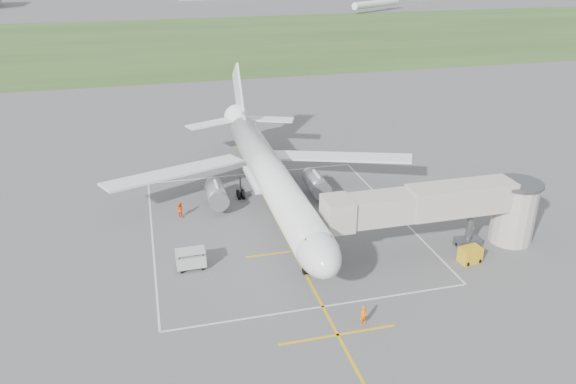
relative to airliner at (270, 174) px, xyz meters
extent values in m
plane|color=#555558|center=(0.00, -0.75, -4.39)|extent=(700.00, 700.00, 0.00)
cube|color=#325424|center=(0.00, 129.25, -4.38)|extent=(700.00, 120.00, 0.02)
cube|color=#E3AB0D|center=(0.00, -5.75, -4.38)|extent=(0.25, 60.00, 0.01)
cube|color=#E3AB0D|center=(0.00, -24.75, -4.38)|extent=(10.00, 0.25, 0.01)
cube|color=#E3AB0D|center=(0.00, -10.75, -4.38)|extent=(10.00, 0.25, 0.01)
cube|color=silver|center=(0.00, 11.25, -4.38)|extent=(28.00, 0.20, 0.01)
cube|color=silver|center=(0.00, -20.75, -4.38)|extent=(28.00, 0.20, 0.01)
cube|color=silver|center=(-14.00, -4.75, -4.38)|extent=(0.20, 32.00, 0.01)
cube|color=silver|center=(14.00, -4.75, -4.38)|extent=(0.20, 32.00, 0.01)
cylinder|color=white|center=(0.00, -0.75, 0.11)|extent=(3.80, 36.00, 3.80)
ellipsoid|color=white|center=(0.00, -18.75, 0.11)|extent=(3.80, 7.22, 3.80)
cube|color=black|center=(0.00, -19.65, 1.16)|extent=(2.40, 1.60, 0.99)
cone|color=white|center=(0.00, 19.75, 0.51)|extent=(3.80, 6.00, 3.80)
cube|color=white|center=(10.50, 5.25, -0.74)|extent=(17.93, 11.24, 1.23)
cube|color=white|center=(-10.50, 5.25, -0.74)|extent=(17.93, 11.24, 1.23)
cube|color=white|center=(0.00, 2.25, -1.44)|extent=(4.20, 8.00, 0.50)
cube|color=white|center=(0.00, 20.45, 4.81)|extent=(0.30, 7.89, 8.65)
cube|color=white|center=(0.00, 18.25, 1.81)|extent=(0.35, 5.00, 1.20)
cube|color=white|center=(4.20, 19.45, 0.71)|extent=(7.85, 5.03, 0.20)
cube|color=white|center=(-4.20, 19.45, 0.71)|extent=(7.85, 5.03, 0.20)
cylinder|color=gray|center=(6.20, 1.75, -2.49)|extent=(2.30, 4.20, 2.30)
cube|color=white|center=(6.20, 1.45, -1.69)|extent=(0.25, 2.40, 1.20)
cylinder|color=gray|center=(-6.20, 1.75, -2.49)|extent=(2.30, 4.20, 2.30)
cube|color=white|center=(-6.20, 1.45, -1.69)|extent=(0.25, 2.40, 1.20)
cylinder|color=black|center=(0.00, -15.25, -3.09)|extent=(0.18, 0.18, 2.60)
cylinder|color=black|center=(-0.11, -15.25, -3.99)|extent=(0.28, 0.80, 0.80)
cylinder|color=black|center=(0.11, -15.25, -3.99)|extent=(0.28, 0.80, 0.80)
cylinder|color=black|center=(2.90, 3.75, -2.99)|extent=(0.22, 0.22, 2.80)
cylinder|color=black|center=(2.62, 3.40, -3.91)|extent=(0.32, 0.96, 0.96)
cylinder|color=black|center=(3.18, 3.40, -3.91)|extent=(0.32, 0.96, 0.96)
cylinder|color=black|center=(2.62, 4.10, -3.91)|extent=(0.32, 0.96, 0.96)
cylinder|color=black|center=(3.18, 4.10, -3.91)|extent=(0.32, 0.96, 0.96)
cylinder|color=black|center=(-2.90, 3.75, -2.99)|extent=(0.22, 0.22, 2.80)
cylinder|color=black|center=(-3.18, 3.40, -3.91)|extent=(0.32, 0.96, 0.96)
cylinder|color=black|center=(-2.62, 3.40, -3.91)|extent=(0.32, 0.96, 0.96)
cylinder|color=black|center=(-3.18, 4.10, -3.91)|extent=(0.32, 0.96, 0.96)
cylinder|color=black|center=(-2.62, 4.10, -3.91)|extent=(0.32, 0.96, 0.96)
cube|color=#9D978E|center=(7.74, -14.25, 1.21)|extent=(11.09, 2.90, 2.80)
cube|color=#9D978E|center=(16.46, -14.25, 1.31)|extent=(11.09, 3.10, 3.00)
cube|color=#9D978E|center=(3.40, -14.25, 1.21)|extent=(2.60, 3.40, 3.00)
cylinder|color=#505357|center=(18.00, -14.25, -2.29)|extent=(0.70, 0.70, 4.20)
cube|color=#505357|center=(18.00, -14.25, -3.94)|extent=(2.60, 1.40, 0.90)
cylinder|color=#9D978E|center=(23.00, -14.25, -1.19)|extent=(4.40, 4.40, 6.40)
cylinder|color=#505357|center=(23.00, -14.25, 2.21)|extent=(5.00, 5.00, 0.30)
cylinder|color=black|center=(17.00, -14.25, -4.04)|extent=(0.70, 0.30, 0.70)
cylinder|color=black|center=(19.00, -14.25, -4.04)|extent=(0.70, 0.30, 0.70)
cube|color=gold|center=(16.51, -17.15, -3.60)|extent=(2.30, 1.68, 1.59)
cylinder|color=black|center=(15.86, -17.83, -4.16)|extent=(0.28, 0.49, 0.47)
cylinder|color=black|center=(17.33, -17.61, -4.16)|extent=(0.28, 0.49, 0.47)
cube|color=#BBBBBB|center=(-10.51, -11.45, -3.43)|extent=(2.85, 1.75, 1.24)
cube|color=#BBBBBB|center=(-10.51, -11.45, -2.48)|extent=(2.85, 1.75, 0.09)
cylinder|color=black|center=(-11.62, -12.15, -3.21)|extent=(0.09, 0.09, 1.47)
cylinder|color=black|center=(-9.37, -12.10, -3.21)|extent=(0.09, 0.09, 1.47)
cylinder|color=black|center=(-11.65, -10.80, -3.21)|extent=(0.09, 0.09, 1.47)
cylinder|color=black|center=(-9.40, -10.75, -3.21)|extent=(0.09, 0.09, 1.47)
cylinder|color=black|center=(-11.51, -12.09, -4.17)|extent=(0.21, 0.45, 0.45)
cylinder|color=black|center=(-9.48, -12.05, -4.17)|extent=(0.21, 0.45, 0.45)
cylinder|color=black|center=(-11.54, -10.85, -4.17)|extent=(0.21, 0.45, 0.45)
cylinder|color=black|center=(-9.51, -10.81, -4.17)|extent=(0.21, 0.45, 0.45)
imported|color=#F66507|center=(2.50, -23.96, -3.50)|extent=(0.68, 0.48, 1.78)
imported|color=#FF4208|center=(-10.57, 0.28, -3.49)|extent=(1.10, 1.11, 1.81)
cylinder|color=white|center=(94.19, 193.03, -0.89)|extent=(29.04, 19.30, 3.20)
camera|label=1|loc=(-13.17, -59.45, 24.75)|focal=35.00mm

